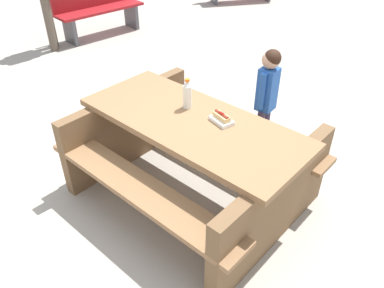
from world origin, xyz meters
name	(u,v)px	position (x,y,z in m)	size (l,w,h in m)	color
ground_plane	(192,193)	(0.00, 0.00, 0.00)	(30.00, 30.00, 0.00)	#ADA599
picnic_table	(192,152)	(0.00, 0.00, 0.44)	(2.05, 1.74, 0.75)	olive
soda_bottle	(187,95)	(-0.17, 0.08, 0.86)	(0.07, 0.07, 0.25)	silver
hotdog_tray	(222,119)	(0.16, 0.15, 0.78)	(0.18, 0.12, 0.08)	white
child_in_coat	(267,90)	(-0.11, 0.93, 0.67)	(0.19, 0.25, 1.05)	#3F334C
park_bench_near	(98,8)	(-4.20, 1.15, 0.45)	(0.56, 1.54, 0.85)	maroon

